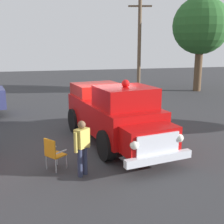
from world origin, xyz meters
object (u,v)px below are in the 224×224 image
(vintage_fire_truck, at_px, (114,113))
(utility_pole, at_px, (139,45))
(lawn_chair_spare, at_px, (135,107))
(oak_tree_left, at_px, (201,26))
(lawn_chair_by_car, at_px, (53,152))
(spectator_standing, at_px, (82,144))

(vintage_fire_truck, height_order, utility_pole, utility_pole)
(vintage_fire_truck, xyz_separation_m, lawn_chair_spare, (-3.49, 1.97, -0.61))
(vintage_fire_truck, bearing_deg, oak_tree_left, 138.50)
(utility_pole, bearing_deg, vintage_fire_truck, -22.96)
(lawn_chair_spare, bearing_deg, lawn_chair_by_car, -38.45)
(lawn_chair_spare, distance_m, oak_tree_left, 11.27)
(vintage_fire_truck, distance_m, lawn_chair_spare, 4.05)
(lawn_chair_by_car, height_order, utility_pole, utility_pole)
(vintage_fire_truck, bearing_deg, lawn_chair_spare, 150.52)
(lawn_chair_spare, bearing_deg, spectator_standing, -30.36)
(vintage_fire_truck, height_order, lawn_chair_by_car, vintage_fire_truck)
(lawn_chair_spare, xyz_separation_m, oak_tree_left, (-7.19, 7.48, 4.40))
(vintage_fire_truck, distance_m, utility_pole, 11.81)
(lawn_chair_spare, bearing_deg, oak_tree_left, 133.89)
(vintage_fire_truck, xyz_separation_m, oak_tree_left, (-10.68, 9.45, 3.80))
(oak_tree_left, bearing_deg, vintage_fire_truck, -41.50)
(lawn_chair_by_car, xyz_separation_m, oak_tree_left, (-12.76, 11.89, 4.40))
(lawn_chair_by_car, relative_size, lawn_chair_spare, 1.00)
(lawn_chair_by_car, relative_size, oak_tree_left, 0.14)
(lawn_chair_spare, relative_size, spectator_standing, 0.61)
(lawn_chair_spare, distance_m, spectator_standing, 7.12)
(lawn_chair_spare, relative_size, utility_pole, 0.15)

